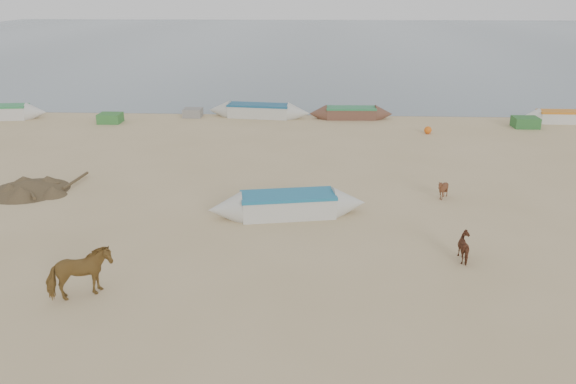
% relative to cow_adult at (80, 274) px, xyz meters
% --- Properties ---
extents(ground, '(140.00, 140.00, 0.00)m').
position_rel_cow_adult_xyz_m(ground, '(5.45, 2.13, -0.74)').
color(ground, tan).
rests_on(ground, ground).
extents(sea, '(160.00, 160.00, 0.00)m').
position_rel_cow_adult_xyz_m(sea, '(5.45, 84.13, -0.74)').
color(sea, slate).
rests_on(sea, ground).
extents(cow_adult, '(1.93, 1.57, 1.49)m').
position_rel_cow_adult_xyz_m(cow_adult, '(0.00, 0.00, 0.00)').
color(cow_adult, brown).
rests_on(cow_adult, ground).
extents(calf_front, '(0.92, 0.86, 0.84)m').
position_rel_cow_adult_xyz_m(calf_front, '(11.67, 8.36, -0.32)').
color(calf_front, '#552E1B').
rests_on(calf_front, ground).
extents(calf_right, '(1.04, 1.10, 0.87)m').
position_rel_cow_adult_xyz_m(calf_right, '(11.28, 2.85, -0.31)').
color(calf_right, brown).
rests_on(calf_right, ground).
extents(near_canoe, '(6.13, 2.39, 0.88)m').
position_rel_cow_adult_xyz_m(near_canoe, '(5.44, 6.26, -0.30)').
color(near_canoe, beige).
rests_on(near_canoe, ground).
extents(debris_pile, '(3.41, 3.41, 0.46)m').
position_rel_cow_adult_xyz_m(debris_pile, '(-5.76, 8.50, -0.51)').
color(debris_pile, brown).
rests_on(debris_pile, ground).
extents(waterline_canoes, '(59.78, 3.51, 0.92)m').
position_rel_cow_adult_xyz_m(waterline_canoes, '(4.95, 22.77, -0.32)').
color(waterline_canoes, brown).
rests_on(waterline_canoes, ground).
extents(beach_clutter, '(47.50, 4.69, 0.64)m').
position_rel_cow_adult_xyz_m(beach_clutter, '(10.11, 22.05, -0.44)').
color(beach_clutter, '#347133').
rests_on(beach_clutter, ground).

